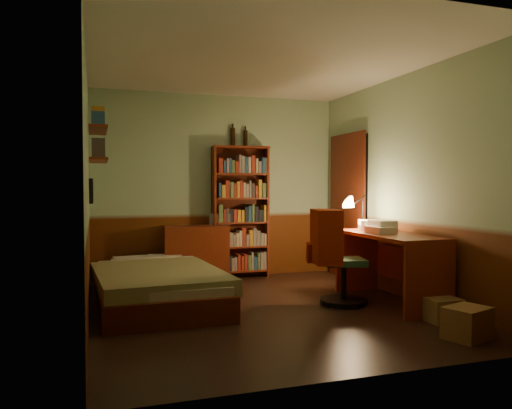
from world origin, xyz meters
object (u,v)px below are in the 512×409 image
object	(u,v)px
dresser	(196,254)
desk_lamp	(363,205)
mini_stereo	(220,219)
bookshelf	(241,212)
bed	(156,272)
desk	(389,268)
office_chair	(344,254)
cardboard_box_a	(467,323)
cardboard_box_b	(443,310)

from	to	relation	value
dresser	desk_lamp	world-z (taller)	desk_lamp
mini_stereo	bookshelf	distance (m)	0.31
mini_stereo	bed	bearing A→B (deg)	-113.51
desk_lamp	dresser	bearing A→B (deg)	129.82
dresser	desk	xyz separation A→B (m)	(1.78, -1.94, 0.01)
dresser	desk_lamp	bearing A→B (deg)	-27.02
desk	desk_lamp	size ratio (longest dim) A/B	2.45
office_chair	mini_stereo	bearing A→B (deg)	129.85
mini_stereo	cardboard_box_a	size ratio (longest dim) A/B	0.80
dresser	cardboard_box_b	world-z (taller)	dresser
dresser	cardboard_box_b	size ratio (longest dim) A/B	2.71
bookshelf	cardboard_box_b	distance (m)	3.19
bookshelf	desk	xyz separation A→B (m)	(1.12, -2.02, -0.55)
cardboard_box_a	desk_lamp	bearing A→B (deg)	84.69
desk	desk_lamp	world-z (taller)	desk_lamp
mini_stereo	cardboard_box_a	xyz separation A→B (m)	(1.31, -3.41, -0.71)
bed	cardboard_box_a	world-z (taller)	bed
cardboard_box_a	office_chair	bearing A→B (deg)	104.92
dresser	desk	distance (m)	2.63
mini_stereo	desk	size ratio (longest dim) A/B	0.20
dresser	desk_lamp	size ratio (longest dim) A/B	1.45
bookshelf	office_chair	world-z (taller)	bookshelf
desk	desk_lamp	bearing A→B (deg)	83.93
bed	dresser	distance (m)	1.29
dresser	bookshelf	size ratio (longest dim) A/B	0.46
office_chair	bookshelf	bearing A→B (deg)	122.81
mini_stereo	desk	distance (m)	2.54
desk	bed	bearing A→B (deg)	161.92
bed	desk_lamp	world-z (taller)	desk_lamp
bed	cardboard_box_b	xyz separation A→B (m)	(2.52, -1.66, -0.23)
bed	office_chair	size ratio (longest dim) A/B	2.05
cardboard_box_a	mini_stereo	bearing A→B (deg)	110.99
bookshelf	cardboard_box_a	distance (m)	3.61
dresser	cardboard_box_b	bearing A→B (deg)	-50.22
bed	mini_stereo	size ratio (longest dim) A/B	7.84
desk_lamp	bookshelf	bearing A→B (deg)	115.76
bookshelf	mini_stereo	bearing A→B (deg)	177.40
bookshelf	cardboard_box_b	xyz separation A→B (m)	(1.19, -2.84, -0.82)
desk	cardboard_box_b	xyz separation A→B (m)	(0.07, -0.82, -0.28)
bookshelf	cardboard_box_b	world-z (taller)	bookshelf
desk	office_chair	distance (m)	0.54
desk	office_chair	xyz separation A→B (m)	(-0.50, 0.12, 0.17)
mini_stereo	desk	world-z (taller)	mini_stereo
desk_lamp	office_chair	size ratio (longest dim) A/B	0.53
mini_stereo	desk	bearing A→B (deg)	-38.57
dresser	mini_stereo	xyz separation A→B (m)	(0.37, 0.12, 0.46)
bookshelf	cardboard_box_a	xyz separation A→B (m)	(1.02, -3.37, -0.80)
dresser	bed	bearing A→B (deg)	-115.65
desk_lamp	cardboard_box_b	size ratio (longest dim) A/B	1.87
mini_stereo	office_chair	distance (m)	2.16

